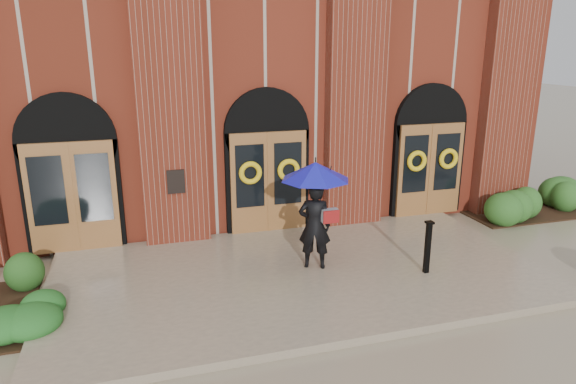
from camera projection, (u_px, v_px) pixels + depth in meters
name	position (u px, v px, depth m)	size (l,w,h in m)	color
ground	(303.00, 281.00, 10.52)	(90.00, 90.00, 0.00)	gray
landing	(300.00, 275.00, 10.64)	(10.00, 5.30, 0.15)	gray
church_building	(223.00, 79.00, 17.63)	(16.20, 12.53, 7.00)	maroon
man_with_umbrella	(315.00, 195.00, 10.40)	(1.85, 1.85, 2.26)	black
metal_post	(428.00, 246.00, 10.41)	(0.15, 0.15, 1.11)	black
hedge_wall_right	(530.00, 200.00, 14.50)	(3.26, 1.30, 0.84)	#28571E
hedge_front_left	(24.00, 318.00, 8.63)	(1.35, 1.16, 0.48)	#1F591E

